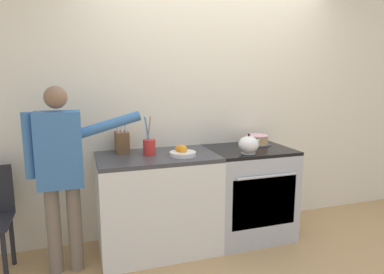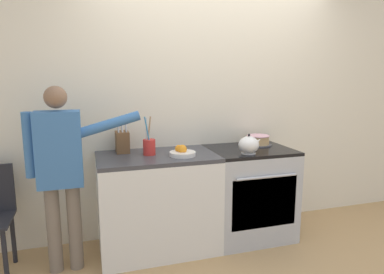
{
  "view_description": "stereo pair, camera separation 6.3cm",
  "coord_description": "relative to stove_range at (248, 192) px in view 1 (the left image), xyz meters",
  "views": [
    {
      "loc": [
        -1.29,
        -2.57,
        1.57
      ],
      "look_at": [
        -0.33,
        0.29,
        1.03
      ],
      "focal_mm": 32.0,
      "sensor_mm": 36.0,
      "label": 1
    },
    {
      "loc": [
        -1.23,
        -2.59,
        1.57
      ],
      "look_at": [
        -0.33,
        0.29,
        1.03
      ],
      "focal_mm": 32.0,
      "sensor_mm": 36.0,
      "label": 2
    }
  ],
  "objects": [
    {
      "name": "counter_cabinet",
      "position": [
        -0.91,
        0.0,
        -0.0
      ],
      "size": [
        1.05,
        0.65,
        0.88
      ],
      "color": "white",
      "rests_on": "ground_plane"
    },
    {
      "name": "stove_range",
      "position": [
        0.0,
        0.0,
        0.0
      ],
      "size": [
        0.78,
        0.68,
        0.88
      ],
      "color": "#B7BABF",
      "rests_on": "ground_plane"
    },
    {
      "name": "fruit_bowl",
      "position": [
        -0.71,
        -0.1,
        0.47
      ],
      "size": [
        0.23,
        0.23,
        0.1
      ],
      "color": "silver",
      "rests_on": "counter_cabinet"
    },
    {
      "name": "knife_block",
      "position": [
        -1.19,
        0.2,
        0.54
      ],
      "size": [
        0.12,
        0.18,
        0.29
      ],
      "color": "brown",
      "rests_on": "counter_cabinet"
    },
    {
      "name": "tea_kettle",
      "position": [
        -0.11,
        -0.19,
        0.52
      ],
      "size": [
        0.23,
        0.18,
        0.18
      ],
      "color": "white",
      "rests_on": "stove_range"
    },
    {
      "name": "ground_plane",
      "position": [
        -0.26,
        -0.32,
        -0.44
      ],
      "size": [
        16.0,
        16.0,
        0.0
      ],
      "primitive_type": "plane",
      "color": "tan"
    },
    {
      "name": "layer_cake",
      "position": [
        0.16,
        0.13,
        0.49
      ],
      "size": [
        0.28,
        0.28,
        0.1
      ],
      "color": "#4C4C51",
      "rests_on": "stove_range"
    },
    {
      "name": "person_baker",
      "position": [
        -1.7,
        -0.13,
        0.45
      ],
      "size": [
        0.89,
        0.2,
        1.5
      ],
      "rotation": [
        0.0,
        0.0,
        0.23
      ],
      "color": "#7A6B5B",
      "rests_on": "ground_plane"
    },
    {
      "name": "wall_back",
      "position": [
        -0.26,
        0.35,
        0.86
      ],
      "size": [
        8.0,
        0.04,
        2.6
      ],
      "color": "silver",
      "rests_on": "ground_plane"
    },
    {
      "name": "utensil_crock",
      "position": [
        -0.97,
        0.03,
        0.52
      ],
      "size": [
        0.11,
        0.11,
        0.34
      ],
      "color": "red",
      "rests_on": "counter_cabinet"
    }
  ]
}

